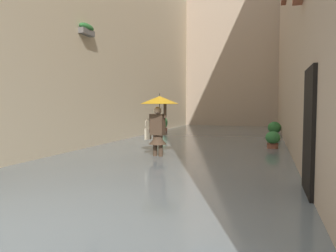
% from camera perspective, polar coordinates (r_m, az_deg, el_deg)
% --- Properties ---
extents(ground_plane, '(60.00, 60.00, 0.00)m').
position_cam_1_polar(ground_plane, '(13.05, 6.21, -3.37)').
color(ground_plane, slate).
extents(flood_water, '(7.26, 25.96, 0.18)m').
position_cam_1_polar(flood_water, '(13.04, 6.22, -2.98)').
color(flood_water, slate).
rests_on(flood_water, ground_plane).
extents(building_facade_right, '(2.04, 23.96, 11.01)m').
position_cam_1_polar(building_facade_right, '(14.87, -10.34, 18.84)').
color(building_facade_right, beige).
rests_on(building_facade_right, ground_plane).
extents(building_facade_far, '(10.06, 1.80, 9.38)m').
position_cam_1_polar(building_facade_far, '(23.91, 11.58, 11.02)').
color(building_facade_far, tan).
rests_on(building_facade_far, ground_plane).
extents(person_wading, '(1.09, 1.09, 1.94)m').
position_cam_1_polar(person_wading, '(8.72, -1.71, 2.36)').
color(person_wading, '#4C4233').
rests_on(person_wading, ground_plane).
extents(potted_plant_mid_left, '(0.62, 0.62, 0.84)m').
position_cam_1_polar(potted_plant_mid_left, '(15.94, 18.83, -0.54)').
color(potted_plant_mid_left, brown).
rests_on(potted_plant_mid_left, ground_plane).
extents(potted_plant_near_left, '(0.48, 0.48, 0.75)m').
position_cam_1_polar(potted_plant_near_left, '(11.03, 18.56, -2.63)').
color(potted_plant_near_left, brown).
rests_on(potted_plant_near_left, ground_plane).
extents(potted_plant_far_right, '(0.48, 0.48, 1.00)m').
position_cam_1_polar(potted_plant_far_right, '(17.38, -0.85, 0.11)').
color(potted_plant_far_right, '#9E563D').
rests_on(potted_plant_far_right, ground_plane).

